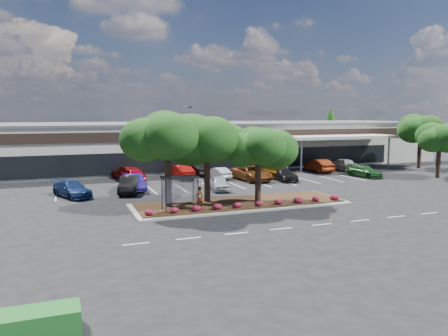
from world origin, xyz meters
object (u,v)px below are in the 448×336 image
object	(u,v)px
survey_stake	(331,218)
car_0	(72,189)
light_pole	(184,142)
car_1	(129,185)

from	to	relation	value
survey_stake	car_0	world-z (taller)	car_0
light_pole	car_1	distance (m)	17.19
survey_stake	car_1	xyz separation A→B (m)	(-10.58, 17.88, 0.12)
car_0	car_1	bearing A→B (deg)	-21.76
light_pole	car_0	bearing A→B (deg)	-135.74
survey_stake	car_0	xyz separation A→B (m)	(-15.80, 17.74, 0.05)
survey_stake	car_1	distance (m)	20.78
car_0	survey_stake	bearing A→B (deg)	-71.67
light_pole	survey_stake	size ratio (longest dim) A/B	8.09
survey_stake	car_1	size ratio (longest dim) A/B	0.22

